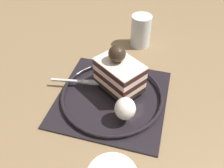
{
  "coord_description": "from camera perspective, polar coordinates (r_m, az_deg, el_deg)",
  "views": [
    {
      "loc": [
        0.07,
        -0.35,
        0.41
      ],
      "look_at": [
        0.01,
        0.03,
        0.05
      ],
      "focal_mm": 38.48,
      "sensor_mm": 36.0,
      "label": 1
    }
  ],
  "objects": [
    {
      "name": "drink_glass_far",
      "position": [
        0.71,
        6.82,
        12.14
      ],
      "size": [
        0.06,
        0.06,
        0.09
      ],
      "color": "silver",
      "rests_on": "ground_plane"
    },
    {
      "name": "fork",
      "position": [
        0.58,
        -8.36,
        0.62
      ],
      "size": [
        0.12,
        0.02,
        0.0
      ],
      "color": "silver",
      "rests_on": "dessert_plate"
    },
    {
      "name": "dessert_plate",
      "position": [
        0.55,
        0.0,
        -2.92
      ],
      "size": [
        0.27,
        0.27,
        0.02
      ],
      "color": "black",
      "rests_on": "ground_plane"
    },
    {
      "name": "ground_plane",
      "position": [
        0.54,
        -1.74,
        -5.55
      ],
      "size": [
        2.4,
        2.4,
        0.0
      ],
      "primitive_type": "plane",
      "color": "olive"
    },
    {
      "name": "cake_slice",
      "position": [
        0.54,
        1.74,
        2.61
      ],
      "size": [
        0.13,
        0.12,
        0.11
      ],
      "color": "black",
      "rests_on": "dessert_plate"
    },
    {
      "name": "whipped_cream_dollop",
      "position": [
        0.48,
        3.14,
        -5.85
      ],
      "size": [
        0.04,
        0.04,
        0.05
      ],
      "primitive_type": "ellipsoid",
      "color": "white",
      "rests_on": "dessert_plate"
    }
  ]
}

